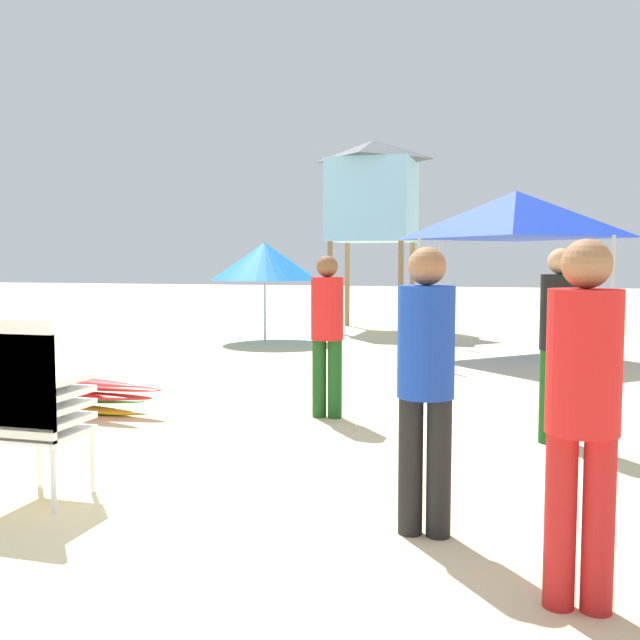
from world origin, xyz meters
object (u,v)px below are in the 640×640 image
(surfboard_pile, at_px, (53,392))
(lifeguard_near_left, at_px, (583,400))
(lifeguard_far_right, at_px, (426,372))
(lifeguard_near_right, at_px, (559,332))
(lifeguard_tower, at_px, (373,191))
(lifeguard_near_center, at_px, (327,326))
(stacked_plastic_chairs, at_px, (34,397))
(popup_canopy, at_px, (516,215))
(beach_umbrella_mid, at_px, (265,261))

(surfboard_pile, distance_m, lifeguard_near_left, 5.88)
(lifeguard_far_right, bearing_deg, lifeguard_near_right, 71.67)
(lifeguard_far_right, distance_m, lifeguard_tower, 12.67)
(surfboard_pile, distance_m, lifeguard_near_center, 2.94)
(stacked_plastic_chairs, height_order, lifeguard_tower, lifeguard_tower)
(lifeguard_near_left, relative_size, lifeguard_tower, 0.39)
(lifeguard_near_left, relative_size, lifeguard_far_right, 1.01)
(stacked_plastic_chairs, bearing_deg, lifeguard_far_right, 3.85)
(surfboard_pile, bearing_deg, lifeguard_near_center, 10.07)
(surfboard_pile, relative_size, lifeguard_near_center, 1.56)
(lifeguard_near_left, distance_m, lifeguard_tower, 13.54)
(popup_canopy, bearing_deg, lifeguard_near_left, -86.93)
(stacked_plastic_chairs, distance_m, surfboard_pile, 3.10)
(lifeguard_near_left, distance_m, beach_umbrella_mid, 11.17)
(lifeguard_tower, bearing_deg, beach_umbrella_mid, -116.80)
(lifeguard_near_right, relative_size, lifeguard_tower, 0.39)
(lifeguard_near_center, bearing_deg, lifeguard_near_right, -12.13)
(stacked_plastic_chairs, height_order, lifeguard_near_center, lifeguard_near_center)
(lifeguard_near_center, bearing_deg, surfboard_pile, -169.93)
(stacked_plastic_chairs, bearing_deg, lifeguard_near_right, 38.30)
(lifeguard_tower, relative_size, beach_umbrella_mid, 2.05)
(popup_canopy, height_order, lifeguard_tower, lifeguard_tower)
(lifeguard_near_left, height_order, popup_canopy, popup_canopy)
(lifeguard_near_left, xyz_separation_m, lifeguard_far_right, (-0.78, 0.71, -0.01))
(lifeguard_near_center, relative_size, popup_canopy, 0.59)
(surfboard_pile, relative_size, popup_canopy, 0.91)
(lifeguard_near_center, height_order, lifeguard_near_right, lifeguard_near_right)
(lifeguard_near_left, bearing_deg, popup_canopy, 93.07)
(lifeguard_near_center, relative_size, lifeguard_near_right, 0.97)
(stacked_plastic_chairs, xyz_separation_m, popup_canopy, (2.76, 8.33, 1.59))
(popup_canopy, relative_size, lifeguard_tower, 0.65)
(lifeguard_near_left, height_order, lifeguard_tower, lifeguard_tower)
(lifeguard_near_center, height_order, lifeguard_far_right, lifeguard_far_right)
(surfboard_pile, relative_size, lifeguard_near_left, 1.52)
(surfboard_pile, xyz_separation_m, lifeguard_near_left, (4.96, -3.07, 0.75))
(surfboard_pile, bearing_deg, lifeguard_tower, 82.40)
(lifeguard_near_right, bearing_deg, stacked_plastic_chairs, -141.70)
(lifeguard_near_right, xyz_separation_m, lifeguard_far_right, (-0.80, -2.40, -0.02))
(lifeguard_tower, bearing_deg, lifeguard_near_right, -69.39)
(lifeguard_tower, bearing_deg, surfboard_pile, -97.60)
(stacked_plastic_chairs, relative_size, lifeguard_tower, 0.28)
(surfboard_pile, relative_size, beach_umbrella_mid, 1.22)
(lifeguard_near_right, bearing_deg, lifeguard_far_right, -108.33)
(lifeguard_tower, bearing_deg, popup_canopy, -51.42)
(lifeguard_near_right, height_order, beach_umbrella_mid, beach_umbrella_mid)
(popup_canopy, bearing_deg, lifeguard_near_right, -85.16)
(lifeguard_near_right, distance_m, beach_umbrella_mid, 8.55)
(surfboard_pile, relative_size, lifeguard_tower, 0.59)
(surfboard_pile, xyz_separation_m, lifeguard_near_center, (2.81, 0.50, 0.72))
(lifeguard_near_left, xyz_separation_m, popup_canopy, (-0.48, 8.87, 1.34))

